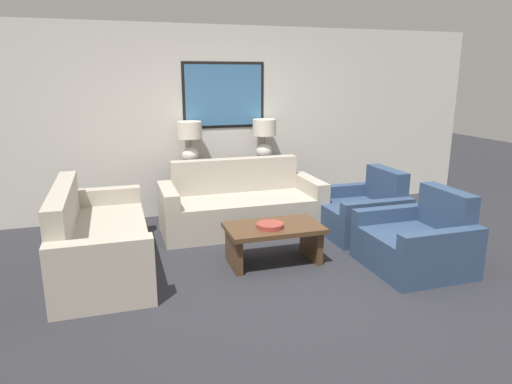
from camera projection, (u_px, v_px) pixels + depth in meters
ground_plane at (284, 278)px, 4.56m from camera, size 20.00×20.00×0.00m
back_wall at (223, 121)px, 6.59m from camera, size 7.99×0.12×2.65m
console_table at (229, 189)px, 6.58m from camera, size 1.52×0.37×0.76m
table_lamp_left at (190, 139)px, 6.24m from camera, size 0.34×0.34×0.61m
table_lamp_right at (264, 136)px, 6.55m from camera, size 0.34×0.34×0.61m
couch_by_back_wall at (241, 207)px, 5.97m from camera, size 2.07×0.89×0.89m
couch_by_side at (98, 241)px, 4.73m from camera, size 0.89×2.07×0.89m
coffee_table at (274, 236)px, 4.88m from camera, size 1.01×0.60×0.42m
decorative_bowl at (270, 225)px, 4.77m from camera, size 0.29×0.29×0.05m
armchair_near_back_wall at (362, 213)px, 5.81m from camera, size 0.93×0.99×0.82m
armchair_near_camera at (417, 243)px, 4.77m from camera, size 0.93×0.99×0.82m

